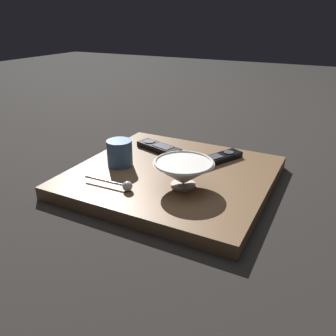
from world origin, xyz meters
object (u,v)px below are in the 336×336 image
coffee_mug (120,153)px  tv_remote_near (159,148)px  cereal_bowl (183,172)px  tv_remote_far (217,159)px  teaspoon (123,185)px

coffee_mug → tv_remote_near: bearing=164.7°
cereal_bowl → tv_remote_near: size_ratio=0.94×
cereal_bowl → tv_remote_far: bearing=173.5°
cereal_bowl → tv_remote_near: bearing=-137.6°
teaspoon → tv_remote_near: teaspoon is taller
coffee_mug → tv_remote_far: size_ratio=0.43×
cereal_bowl → coffee_mug: coffee_mug is taller
coffee_mug → teaspoon: size_ratio=0.53×
cereal_bowl → coffee_mug: 0.24m
coffee_mug → teaspoon: (0.13, 0.10, -0.03)m
cereal_bowl → coffee_mug: size_ratio=2.04×
cereal_bowl → teaspoon: (0.09, -0.13, -0.03)m
tv_remote_near → cereal_bowl: bearing=42.4°
cereal_bowl → tv_remote_near: (-0.21, -0.19, -0.03)m
cereal_bowl → tv_remote_far: size_ratio=0.88×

